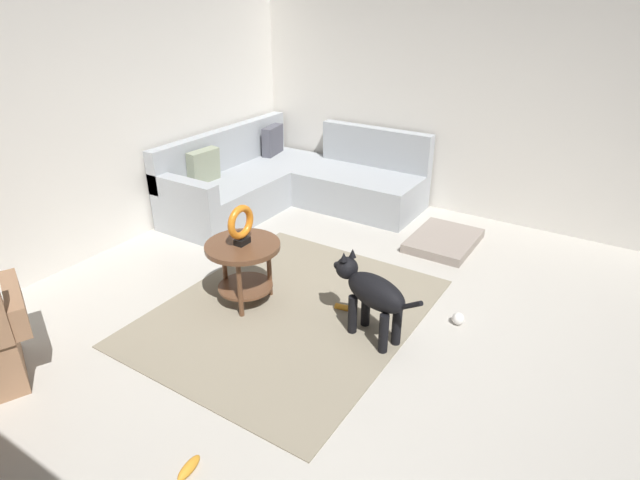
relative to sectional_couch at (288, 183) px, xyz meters
name	(u,v)px	position (x,y,z in m)	size (l,w,h in m)	color
ground_plane	(356,357)	(-1.99, -2.02, -0.34)	(6.00, 6.00, 0.10)	#B7B2A8
wall_back	(69,115)	(-1.99, 0.92, 1.06)	(6.00, 0.12, 2.70)	silver
wall_right	(497,95)	(0.95, -2.02, 1.06)	(0.12, 6.00, 2.70)	silver
area_rug	(290,311)	(-1.84, -1.32, -0.28)	(2.30, 1.90, 0.01)	gray
sectional_couch	(288,183)	(0.00, 0.00, 0.00)	(2.20, 2.25, 0.88)	#9EA3A8
side_table	(243,258)	(-1.91, -0.93, 0.13)	(0.60, 0.60, 0.54)	brown
torus_sculpture	(241,224)	(-1.91, -0.93, 0.42)	(0.28, 0.08, 0.33)	black
dog_bed_mat	(444,241)	(-0.01, -1.94, -0.24)	(0.80, 0.60, 0.09)	gray
dog	(371,293)	(-1.77, -2.01, 0.09)	(0.36, 0.83, 0.63)	black
dog_toy_ball	(458,319)	(-1.27, -2.53, -0.24)	(0.10, 0.10, 0.10)	silver
dog_toy_rope	(345,308)	(-1.58, -1.69, -0.26)	(0.05, 0.05, 0.16)	orange
dog_toy_bone	(189,468)	(-3.38, -1.75, -0.26)	(0.18, 0.06, 0.06)	orange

